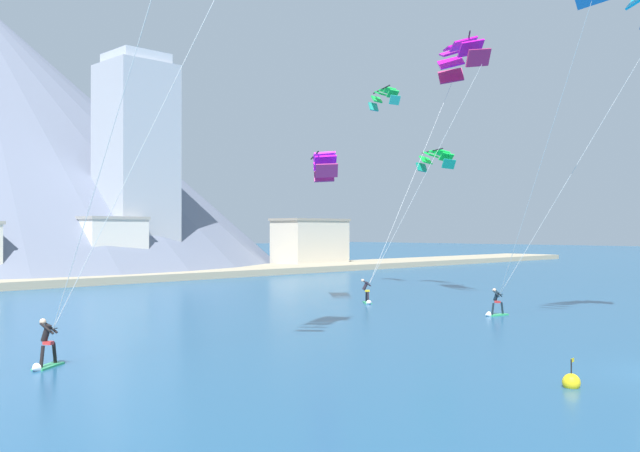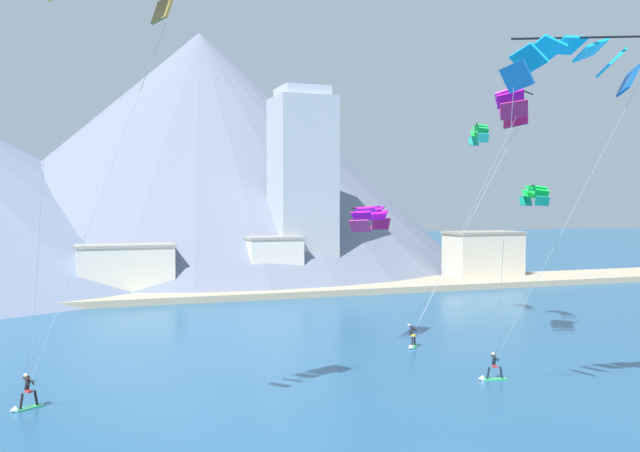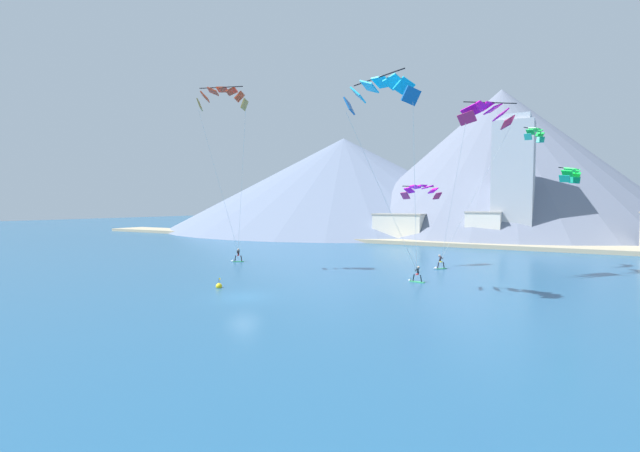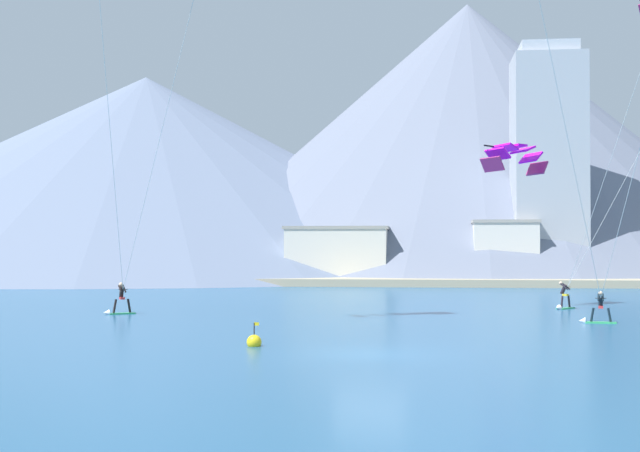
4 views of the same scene
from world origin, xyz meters
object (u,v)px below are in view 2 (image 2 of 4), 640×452
Objects in this scene: parafoil_kite_near_lead at (511,104)px; kitesurfer_near_trail at (491,372)px; parafoil_kite_distant_high_outer at (370,215)px; parafoil_kite_distant_low_drift at (535,193)px; parafoil_kite_distant_mid_solo at (479,132)px; kitesurfer_near_lead at (412,340)px; kitesurfer_mid_center at (25,398)px; parafoil_kite_near_trail at (570,62)px.

kitesurfer_near_trail is at bearing -131.99° from parafoil_kite_near_lead.
parafoil_kite_near_lead is at bearing 48.01° from kitesurfer_near_trail.
parafoil_kite_distant_low_drift is (15.83, 2.60, 1.65)m from parafoil_kite_distant_high_outer.
parafoil_kite_distant_mid_solo reaches higher than parafoil_kite_distant_low_drift.
kitesurfer_near_lead is 19.26m from parafoil_kite_distant_mid_solo.
parafoil_kite_near_lead reaches higher than parafoil_kite_distant_high_outer.
parafoil_kite_distant_high_outer is 1.17× the size of parafoil_kite_distant_mid_solo.
parafoil_kite_near_lead is 3.92× the size of parafoil_kite_distant_low_drift.
kitesurfer_near_trail is at bearing -6.45° from kitesurfer_mid_center.
kitesurfer_near_lead is 0.37× the size of parafoil_kite_distant_high_outer.
parafoil_kite_distant_high_outer reaches higher than kitesurfer_near_lead.
parafoil_kite_distant_low_drift is (13.89, 21.16, -5.80)m from parafoil_kite_near_trail.
parafoil_kite_near_lead is 3.57× the size of parafoil_kite_distant_high_outer.
parafoil_kite_distant_mid_solo is (34.32, 13.30, 15.45)m from kitesurfer_mid_center.
parafoil_kite_near_trail is (-0.72, -17.17, 16.26)m from kitesurfer_near_lead.
kitesurfer_near_trail is 24.29m from parafoil_kite_distant_mid_solo.
kitesurfer_near_lead is 9.31m from parafoil_kite_distant_high_outer.
parafoil_kite_near_trail reaches higher than kitesurfer_near_lead.
kitesurfer_near_trail is 17.99m from parafoil_kite_near_trail.
kitesurfer_near_lead is 0.94× the size of kitesurfer_mid_center.
parafoil_kite_distant_mid_solo is (10.15, 23.62, -0.75)m from parafoil_kite_near_trail.
kitesurfer_near_trail is 0.45× the size of parafoil_kite_distant_mid_solo.
parafoil_kite_distant_low_drift reaches higher than kitesurfer_mid_center.
parafoil_kite_distant_mid_solo is at bearing 146.67° from parafoil_kite_distant_low_drift.
parafoil_kite_distant_low_drift is at bearing 44.89° from parafoil_kite_near_lead.
parafoil_kite_near_lead is at bearing 5.88° from kitesurfer_mid_center.
parafoil_kite_near_trail is 25.97m from parafoil_kite_distant_low_drift.
parafoil_kite_distant_mid_solo is at bearing 34.38° from kitesurfer_near_lead.
parafoil_kite_near_lead is (30.31, 3.12, 16.27)m from kitesurfer_mid_center.
parafoil_kite_distant_mid_solo reaches higher than kitesurfer_mid_center.
parafoil_kite_distant_mid_solo reaches higher than kitesurfer_near_trail.
kitesurfer_mid_center is 0.11× the size of parafoil_kite_near_lead.
parafoil_kite_near_trail is 4.19× the size of parafoil_kite_distant_mid_solo.
kitesurfer_near_trail is 21.66m from parafoil_kite_distant_low_drift.
parafoil_kite_distant_low_drift reaches higher than parafoil_kite_distant_high_outer.
parafoil_kite_near_trail is at bearing -113.25° from parafoil_kite_distant_mid_solo.
kitesurfer_near_lead is 0.10× the size of parafoil_kite_near_trail.
parafoil_kite_distant_low_drift is (7.75, 7.72, -5.87)m from parafoil_kite_near_lead.
kitesurfer_mid_center is 34.54m from parafoil_kite_near_lead.
parafoil_kite_near_trail is (24.17, -10.32, 16.20)m from kitesurfer_mid_center.
kitesurfer_near_trail is 14.45m from parafoil_kite_distant_high_outer.
kitesurfer_mid_center is at bearing 173.55° from kitesurfer_near_trail.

